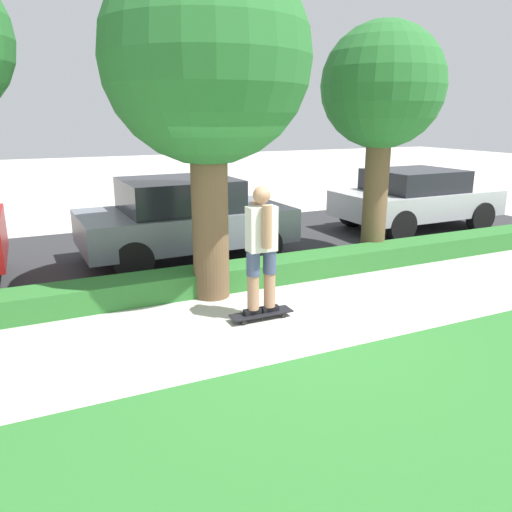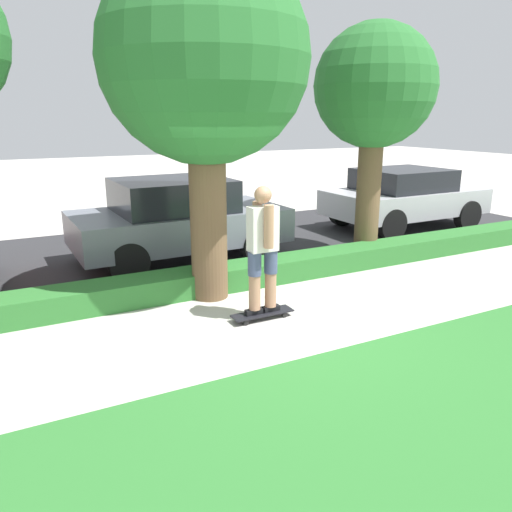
% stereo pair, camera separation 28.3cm
% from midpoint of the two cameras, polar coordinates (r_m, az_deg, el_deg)
% --- Properties ---
extents(ground_plane, '(60.00, 60.00, 0.00)m').
position_cam_midpoint_polar(ground_plane, '(6.64, 3.96, -7.62)').
color(ground_plane, '#BCB7AD').
extents(grass_lawn_strip, '(18.19, 4.00, 0.01)m').
position_cam_midpoint_polar(grass_lawn_strip, '(4.59, 23.57, -20.52)').
color(grass_lawn_strip, '#2D702D').
rests_on(grass_lawn_strip, ground_plane).
extents(street_asphalt, '(18.19, 5.00, 0.01)m').
position_cam_midpoint_polar(street_asphalt, '(10.31, -7.34, 0.84)').
color(street_asphalt, '#2D2D30').
rests_on(street_asphalt, ground_plane).
extents(hedge_row, '(18.19, 0.60, 0.36)m').
position_cam_midpoint_polar(hedge_row, '(7.92, -1.60, -2.28)').
color(hedge_row, '#2D702D').
rests_on(hedge_row, ground_plane).
extents(skateboard, '(0.85, 0.24, 0.09)m').
position_cam_midpoint_polar(skateboard, '(6.72, 1.83, -6.62)').
color(skateboard, black).
rests_on(skateboard, ground_plane).
extents(skater_person, '(0.50, 0.44, 1.69)m').
position_cam_midpoint_polar(skater_person, '(6.42, 1.90, 1.00)').
color(skater_person, black).
rests_on(skater_person, skateboard).
extents(tree_mid, '(2.85, 2.85, 4.80)m').
position_cam_midpoint_polar(tree_mid, '(7.17, -4.51, 21.19)').
color(tree_mid, brown).
rests_on(tree_mid, ground_plane).
extents(tree_far, '(2.17, 2.17, 4.22)m').
position_cam_midpoint_polar(tree_far, '(9.51, 15.10, 17.75)').
color(tree_far, brown).
rests_on(tree_far, ground_plane).
extents(parked_car_middle, '(3.91, 2.07, 1.52)m').
position_cam_midpoint_polar(parked_car_middle, '(9.44, -7.37, 4.35)').
color(parked_car_middle, slate).
rests_on(parked_car_middle, ground_plane).
extents(parked_car_rear, '(3.84, 1.99, 1.42)m').
position_cam_midpoint_polar(parked_car_rear, '(12.56, 18.39, 6.35)').
color(parked_car_rear, '#B7B7BC').
rests_on(parked_car_rear, ground_plane).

